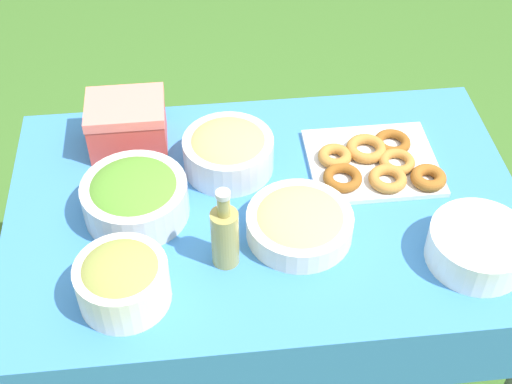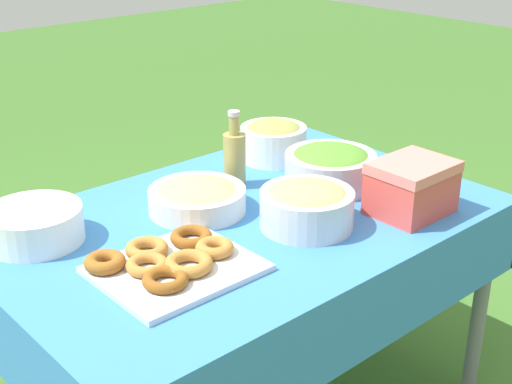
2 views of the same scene
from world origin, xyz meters
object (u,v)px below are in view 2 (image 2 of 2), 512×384
donut_platter (171,262)px  olive_bowl (273,139)px  bread_bowl (307,205)px  olive_oil_bottle (234,157)px  salad_bowl (330,166)px  pasta_bowl (197,197)px  plate_stack (35,225)px  cooler_box (412,187)px

donut_platter → olive_bowl: size_ratio=1.74×
donut_platter → bread_bowl: (0.43, -0.05, 0.04)m
olive_oil_bottle → bread_bowl: size_ratio=0.94×
salad_bowl → pasta_bowl: size_ratio=1.01×
pasta_bowl → plate_stack: (-0.45, 0.14, 0.00)m
donut_platter → olive_oil_bottle: bearing=33.3°
pasta_bowl → plate_stack: size_ratio=1.10×
donut_platter → salad_bowl: bearing=8.9°
salad_bowl → pasta_bowl: bearing=163.9°
donut_platter → olive_bowl: (0.73, 0.40, 0.05)m
cooler_box → plate_stack: bearing=148.3°
bread_bowl → cooler_box: size_ratio=1.14×
donut_platter → olive_bowl: 0.83m
salad_bowl → olive_bowl: (0.03, 0.29, 0.01)m
pasta_bowl → olive_oil_bottle: 0.22m
pasta_bowl → cooler_box: bearing=-42.6°
pasta_bowl → bread_bowl: 0.33m
salad_bowl → bread_bowl: (-0.27, -0.16, -0.00)m
cooler_box → donut_platter: bearing=165.5°
salad_bowl → plate_stack: bearing=163.4°
donut_platter → cooler_box: (0.73, -0.19, 0.06)m
pasta_bowl → cooler_box: cooler_box is taller
olive_oil_bottle → cooler_box: olive_oil_bottle is taller
salad_bowl → donut_platter: (-0.70, -0.11, -0.05)m
olive_bowl → olive_oil_bottle: bearing=-159.6°
donut_platter → bread_bowl: size_ratio=1.51×
donut_platter → olive_oil_bottle: size_ratio=1.60×
plate_stack → cooler_box: (0.91, -0.56, 0.03)m
olive_oil_bottle → bread_bowl: olive_oil_bottle is taller
olive_bowl → cooler_box: size_ratio=0.99×
donut_platter → olive_oil_bottle: (0.47, 0.31, 0.08)m
salad_bowl → cooler_box: 0.30m
donut_platter → plate_stack: (-0.18, 0.37, 0.03)m
donut_platter → bread_bowl: 0.44m
plate_stack → bread_bowl: bread_bowl is taller
olive_bowl → cooler_box: 0.59m
olive_oil_bottle → olive_bowl: olive_oil_bottle is taller
olive_oil_bottle → pasta_bowl: bearing=-160.8°
salad_bowl → olive_oil_bottle: (-0.23, 0.20, 0.03)m
donut_platter → cooler_box: cooler_box is taller
pasta_bowl → plate_stack: bearing=162.9°
salad_bowl → olive_bowl: bearing=84.9°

